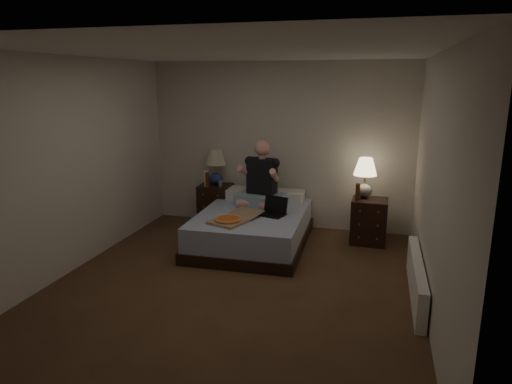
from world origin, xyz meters
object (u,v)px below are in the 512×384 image
(lamp_left, at_px, (216,167))
(pizza_box, at_px, (228,220))
(laptop, at_px, (271,207))
(nightstand_left, at_px, (216,204))
(beer_bottle_right, at_px, (358,192))
(bed, at_px, (252,228))
(beer_bottle_left, at_px, (207,180))
(nightstand_right, at_px, (369,221))
(person, at_px, (261,173))
(water_bottle, at_px, (206,178))
(soda_can, at_px, (220,183))
(radiator, at_px, (416,279))
(lamp_right, at_px, (365,178))

(lamp_left, relative_size, pizza_box, 0.74)
(laptop, bearing_deg, lamp_left, 159.33)
(nightstand_left, bearing_deg, beer_bottle_right, -11.00)
(beer_bottle_right, bearing_deg, lamp_left, 170.74)
(bed, relative_size, nightstand_left, 2.94)
(beer_bottle_left, bearing_deg, nightstand_right, -2.16)
(lamp_left, relative_size, laptop, 1.65)
(beer_bottle_right, relative_size, person, 0.25)
(water_bottle, bearing_deg, bed, -34.54)
(soda_can, xyz_separation_m, person, (0.71, -0.27, 0.25))
(soda_can, bearing_deg, pizza_box, -66.39)
(beer_bottle_right, distance_m, radiator, 1.72)
(person, bearing_deg, nightstand_right, 14.37)
(lamp_left, xyz_separation_m, laptop, (1.09, -0.86, -0.33))
(pizza_box, bearing_deg, water_bottle, 140.93)
(pizza_box, relative_size, radiator, 0.47)
(beer_bottle_right, bearing_deg, beer_bottle_left, 175.64)
(beer_bottle_left, bearing_deg, water_bottle, 130.33)
(bed, relative_size, radiator, 1.16)
(bed, distance_m, lamp_right, 1.71)
(lamp_right, xyz_separation_m, radiator, (0.63, -1.65, -0.71))
(nightstand_left, height_order, beer_bottle_left, beer_bottle_left)
(lamp_left, relative_size, water_bottle, 2.24)
(nightstand_right, bearing_deg, pizza_box, -147.25)
(nightstand_right, distance_m, radiator, 1.65)
(nightstand_left, bearing_deg, beer_bottle_left, -113.81)
(water_bottle, bearing_deg, person, -13.42)
(lamp_right, height_order, water_bottle, lamp_right)
(beer_bottle_right, relative_size, radiator, 0.14)
(bed, bearing_deg, pizza_box, -107.87)
(nightstand_left, bearing_deg, person, -25.65)
(soda_can, relative_size, beer_bottle_left, 0.43)
(water_bottle, distance_m, person, 0.95)
(beer_bottle_left, bearing_deg, nightstand_left, 68.34)
(soda_can, relative_size, beer_bottle_right, 0.43)
(bed, xyz_separation_m, person, (0.01, 0.40, 0.70))
(soda_can, distance_m, person, 0.80)
(laptop, bearing_deg, pizza_box, -116.42)
(soda_can, bearing_deg, radiator, -31.84)
(lamp_right, distance_m, person, 1.46)
(nightstand_left, height_order, laptop, laptop)
(laptop, bearing_deg, bed, -178.25)
(lamp_left, bearing_deg, beer_bottle_left, -111.33)
(nightstand_left, xyz_separation_m, person, (0.82, -0.36, 0.61))
(radiator, bearing_deg, lamp_right, 110.80)
(lamp_left, distance_m, lamp_right, 2.27)
(soda_can, height_order, beer_bottle_left, beer_bottle_left)
(nightstand_right, distance_m, lamp_left, 2.44)
(nightstand_left, bearing_deg, water_bottle, -125.62)
(bed, xyz_separation_m, beer_bottle_left, (-0.88, 0.59, 0.51))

